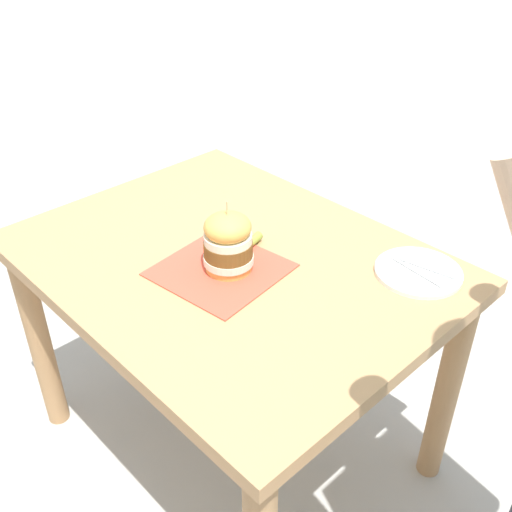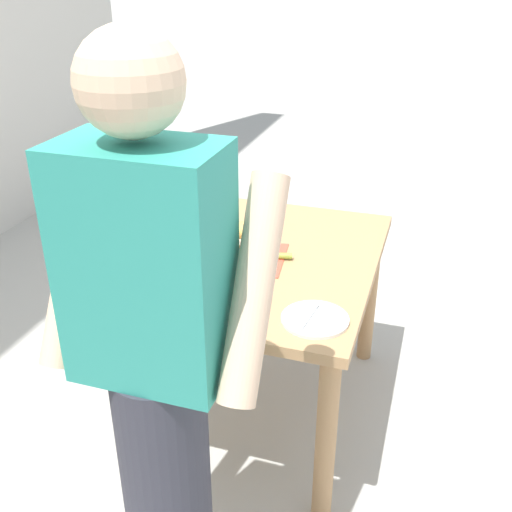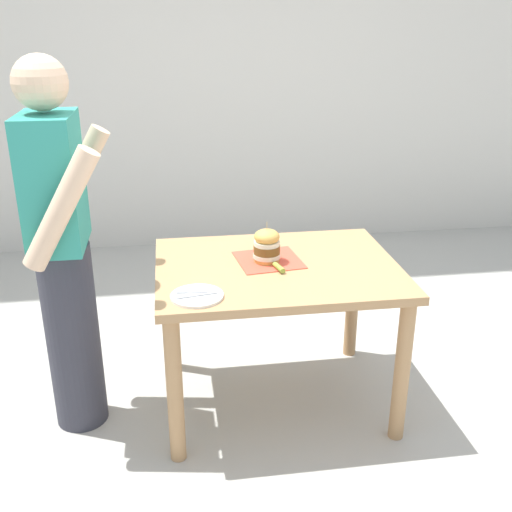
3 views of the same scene
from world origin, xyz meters
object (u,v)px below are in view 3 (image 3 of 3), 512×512
Objects in this scene: pickle_spear at (279,267)px; patio_table at (277,287)px; side_plate_with_forks at (197,296)px; diner_across_table at (63,248)px; sandwich at (267,245)px.

patio_table is at bearing -4.32° from pickle_spear.
side_plate_with_forks is 0.13× the size of diner_across_table.
sandwich is at bearing -86.13° from diner_across_table.
diner_across_table reaches higher than patio_table.
patio_table is 12.56× the size of pickle_spear.
patio_table is 0.99m from diner_across_table.
diner_across_table is (-0.06, 0.91, 0.06)m from sandwich.
sandwich is 0.91m from diner_across_table.
patio_table is 0.50m from side_plate_with_forks.
sandwich is at bearing 18.60° from pickle_spear.
side_plate_with_forks is (-0.34, 0.35, -0.08)m from sandwich.
diner_across_table is at bearing 93.87° from sandwich.
patio_table is 0.67× the size of diner_across_table.
sandwich reaches higher than patio_table.
side_plate_with_forks is 0.64m from diner_across_table.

